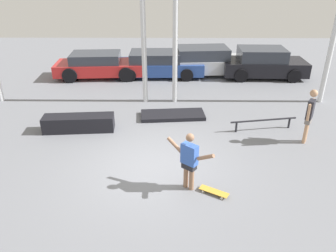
{
  "coord_description": "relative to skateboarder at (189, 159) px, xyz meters",
  "views": [
    {
      "loc": [
        0.43,
        -7.7,
        5.1
      ],
      "look_at": [
        0.36,
        1.2,
        0.7
      ],
      "focal_mm": 35.0,
      "sensor_mm": 36.0,
      "label": 1
    }
  ],
  "objects": [
    {
      "name": "parked_car_red",
      "position": [
        -4.03,
        9.13,
        -0.25
      ],
      "size": [
        4.4,
        2.1,
        1.21
      ],
      "rotation": [
        0.0,
        0.0,
        0.06
      ],
      "color": "red",
      "rests_on": "ground_plane"
    },
    {
      "name": "manual_pad",
      "position": [
        -0.38,
        4.31,
        -0.78
      ],
      "size": [
        2.41,
        1.13,
        0.14
      ],
      "primitive_type": "cube",
      "rotation": [
        0.0,
        0.0,
        0.09
      ],
      "color": "black",
      "rests_on": "ground_plane"
    },
    {
      "name": "parked_car_silver",
      "position": [
        1.28,
        9.63,
        -0.17
      ],
      "size": [
        4.72,
        2.24,
        1.39
      ],
      "rotation": [
        0.0,
        0.0,
        0.08
      ],
      "color": "#B7BABF",
      "rests_on": "ground_plane"
    },
    {
      "name": "grind_rail",
      "position": [
        2.7,
        3.27,
        -0.54
      ],
      "size": [
        2.31,
        0.46,
        0.4
      ],
      "rotation": [
        0.0,
        0.0,
        0.17
      ],
      "color": "black",
      "rests_on": "ground_plane"
    },
    {
      "name": "bystander",
      "position": [
        3.81,
        2.42,
        0.16
      ],
      "size": [
        0.42,
        0.59,
        1.77
      ],
      "rotation": [
        0.0,
        0.0,
        4.14
      ],
      "color": "tan",
      "rests_on": "ground_plane"
    },
    {
      "name": "canopy_support_left",
      "position": [
        -4.5,
        5.88,
        2.85
      ],
      "size": [
        6.2,
        0.2,
        5.98
      ],
      "color": "silver",
      "rests_on": "ground_plane"
    },
    {
      "name": "canopy_support_right",
      "position": [
        2.71,
        5.88,
        2.85
      ],
      "size": [
        6.2,
        0.2,
        5.98
      ],
      "color": "silver",
      "rests_on": "ground_plane"
    },
    {
      "name": "parked_car_blue",
      "position": [
        -1.12,
        9.33,
        -0.25
      ],
      "size": [
        4.47,
        2.03,
        1.23
      ],
      "rotation": [
        0.0,
        0.0,
        0.02
      ],
      "color": "#284793",
      "rests_on": "ground_plane"
    },
    {
      "name": "grind_box",
      "position": [
        -3.57,
        3.19,
        -0.58
      ],
      "size": [
        2.4,
        0.8,
        0.54
      ],
      "primitive_type": "cube",
      "rotation": [
        0.0,
        0.0,
        0.08
      ],
      "color": "black",
      "rests_on": "ground_plane"
    },
    {
      "name": "skateboarder",
      "position": [
        0.0,
        0.0,
        0.0
      ],
      "size": [
        1.13,
        0.95,
        1.55
      ],
      "rotation": [
        0.0,
        0.0,
        -0.68
      ],
      "color": "#8C664C",
      "rests_on": "ground_plane"
    },
    {
      "name": "skateboard",
      "position": [
        0.62,
        -0.23,
        -0.79
      ],
      "size": [
        0.75,
        0.56,
        0.08
      ],
      "rotation": [
        0.0,
        0.0,
        -0.54
      ],
      "color": "gold",
      "rests_on": "ground_plane"
    },
    {
      "name": "parked_car_black",
      "position": [
        4.14,
        9.24,
        -0.17
      ],
      "size": [
        4.09,
        2.07,
        1.43
      ],
      "rotation": [
        0.0,
        0.0,
        -0.02
      ],
      "color": "black",
      "rests_on": "ground_plane"
    },
    {
      "name": "ground_plane",
      "position": [
        -0.89,
        0.93,
        -0.85
      ],
      "size": [
        36.0,
        36.0,
        0.0
      ],
      "primitive_type": "plane",
      "color": "slate"
    }
  ]
}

